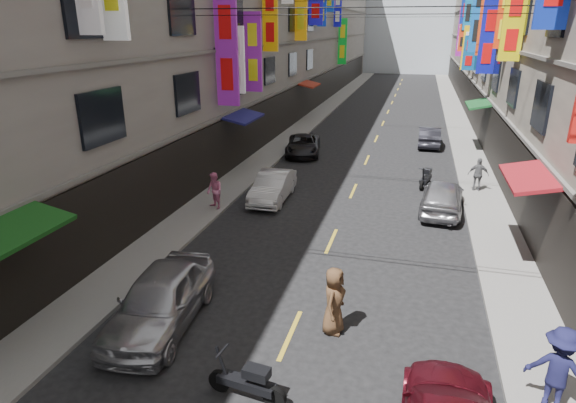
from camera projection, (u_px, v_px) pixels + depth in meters
The scene contains 19 objects.
sidewalk_left at pixel (312, 119), 41.09m from camera, with size 2.00×90.00×0.12m, color slate.
sidewalk_right at pixel (460, 126), 38.16m from camera, with size 2.00×90.00×0.12m, color slate.
building_row_left at pixel (242, 1), 39.33m from camera, with size 10.14×90.00×19.00m.
haze_block at pixel (411, 5), 81.28m from camera, with size 18.00×8.00×22.00m, color #B3BDC7.
shop_signage at pixel (381, 0), 30.11m from camera, with size 14.00×55.00×12.08m.
street_awnings at pixel (337, 121), 24.41m from camera, with size 13.99×35.20×0.41m.
overhead_cables at pixel (376, 1), 25.75m from camera, with size 14.00×38.04×1.24m.
lane_markings at pixel (380, 130), 36.92m from camera, with size 0.12×80.20×0.01m.
scooter_crossing at pixel (248, 382), 10.12m from camera, with size 1.80×0.56×1.14m.
scooter_far_right at pixel (426, 178), 23.79m from camera, with size 0.69×1.77×1.14m.
car_left_near at pixel (161, 299), 12.58m from camera, with size 1.82×4.52×1.54m, color #B8B8BD.
car_left_mid at pixel (273, 187), 21.87m from camera, with size 1.37×3.93×1.29m, color silver.
car_left_far at pixel (303, 145), 29.79m from camera, with size 1.98×4.29×1.19m, color black.
car_right_mid at pixel (442, 196), 20.42m from camera, with size 1.69×4.21×1.43m, color #A5A5A9.
car_right_far at pixel (429, 136), 31.89m from camera, with size 1.37×3.93×1.29m, color #25252D.
pedestrian_lfar at pixel (215, 191), 20.49m from camera, with size 0.76×0.52×1.57m, color pink.
pedestrian_rnear at pixel (558, 370), 9.57m from camera, with size 1.21×0.63×1.88m, color #16163C.
pedestrian_rfar at pixel (478, 174), 22.75m from camera, with size 0.93×0.53×1.59m, color #5B5C5E.
pedestrian_crossing at pixel (334, 301), 12.26m from camera, with size 0.89×0.61×1.82m, color #513620.
Camera 1 is at (2.66, 1.85, 7.48)m, focal length 30.00 mm.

